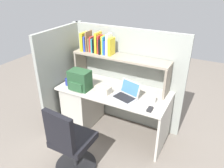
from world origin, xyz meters
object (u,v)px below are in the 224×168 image
object	(u,v)px
backpack	(80,80)
office_chair	(71,146)
paper_cup	(153,99)
snack_canister	(68,82)
laptop	(127,94)
computer_mouse	(150,109)
tissue_box	(103,89)

from	to	relation	value
backpack	office_chair	world-z (taller)	backpack
paper_cup	snack_canister	xyz separation A→B (m)	(-1.28, -0.10, -0.00)
laptop	paper_cup	size ratio (longest dim) A/B	3.65
laptop	paper_cup	world-z (taller)	laptop
snack_canister	office_chair	world-z (taller)	office_chair
backpack	computer_mouse	bearing A→B (deg)	-3.25
snack_canister	office_chair	distance (m)	1.03
paper_cup	computer_mouse	bearing A→B (deg)	-81.60
tissue_box	snack_canister	xyz separation A→B (m)	(-0.58, -0.03, 0.00)
computer_mouse	snack_canister	bearing A→B (deg)	176.23
laptop	computer_mouse	distance (m)	0.41
paper_cup	snack_canister	size ratio (longest dim) A/B	1.01
laptop	tissue_box	bearing A→B (deg)	-175.16
backpack	laptop	bearing A→B (deg)	7.21
snack_canister	office_chair	size ratio (longest dim) A/B	0.11
backpack	paper_cup	world-z (taller)	backpack
computer_mouse	tissue_box	size ratio (longest dim) A/B	0.47
computer_mouse	tissue_box	distance (m)	0.74
laptop	snack_canister	bearing A→B (deg)	-176.18
snack_canister	laptop	bearing A→B (deg)	3.82
laptop	office_chair	bearing A→B (deg)	-113.01
computer_mouse	tissue_box	world-z (taller)	tissue_box
computer_mouse	paper_cup	size ratio (longest dim) A/B	1.02
paper_cup	office_chair	world-z (taller)	office_chair
backpack	tissue_box	size ratio (longest dim) A/B	1.36
laptop	backpack	size ratio (longest dim) A/B	1.24
laptop	paper_cup	distance (m)	0.36
computer_mouse	office_chair	distance (m)	1.05
backpack	snack_canister	size ratio (longest dim) A/B	2.97
laptop	office_chair	size ratio (longest dim) A/B	0.40
paper_cup	tissue_box	xyz separation A→B (m)	(-0.70, -0.07, -0.00)
paper_cup	tissue_box	bearing A→B (deg)	-174.17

